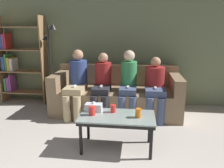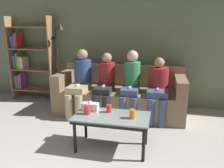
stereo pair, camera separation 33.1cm
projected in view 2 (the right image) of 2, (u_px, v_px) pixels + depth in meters
The scene contains 13 objects.
wall_back at pixel (126, 40), 4.33m from camera, with size 12.00×0.06×2.60m.
couch at pixel (120, 95), 4.06m from camera, with size 2.28×0.95×0.85m.
coffee_table at pixel (112, 119), 2.76m from camera, with size 0.95×0.50×0.46m.
cup_near_left at pixel (132, 114), 2.65m from camera, with size 0.07×0.07×0.12m.
cup_near_right at pixel (87, 110), 2.78m from camera, with size 0.08×0.08×0.12m.
cup_far_center at pixel (109, 108), 2.85m from camera, with size 0.07×0.07×0.10m.
tissue_box at pixel (90, 106), 2.92m from camera, with size 0.22×0.12×0.13m.
bookshelf at pixel (28, 60), 4.68m from camera, with size 0.96×0.32×1.77m.
standing_lamp at pixel (58, 56), 4.34m from camera, with size 0.31×0.26×1.62m.
seated_person_left_end at pixel (81, 80), 3.92m from camera, with size 0.31×0.71×1.16m.
seated_person_mid_left at pixel (105, 83), 3.83m from camera, with size 0.31×0.63×1.11m.
seated_person_mid_right at pixel (131, 83), 3.73m from camera, with size 0.31×0.61×1.16m.
seated_person_right_end at pixel (158, 87), 3.64m from camera, with size 0.33×0.65×1.05m.
Camera 2 is at (0.72, -0.73, 1.53)m, focal length 35.00 mm.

